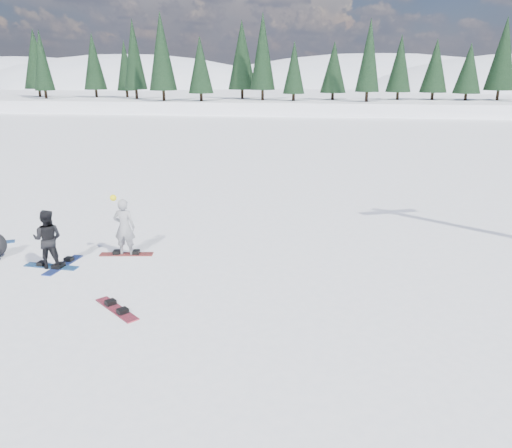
{
  "coord_description": "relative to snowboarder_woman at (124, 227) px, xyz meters",
  "views": [
    {
      "loc": [
        4.06,
        -11.1,
        5.02
      ],
      "look_at": [
        2.2,
        1.56,
        1.1
      ],
      "focal_mm": 35.0,
      "sensor_mm": 36.0,
      "label": 1
    }
  ],
  "objects": [
    {
      "name": "snowboard_loose_b",
      "position": [
        1.14,
        -3.32,
        -0.82
      ],
      "size": [
        1.34,
        1.17,
        0.03
      ],
      "primitive_type": "cube",
      "rotation": [
        0.0,
        0.0,
        -0.69
      ],
      "color": "#A02333",
      "rests_on": "ground"
    },
    {
      "name": "snowboarder_woman",
      "position": [
        0.0,
        0.0,
        0.0
      ],
      "size": [
        0.62,
        0.42,
        1.79
      ],
      "rotation": [
        0.0,
        0.0,
        3.19
      ],
      "color": "#999A9E",
      "rests_on": "ground"
    },
    {
      "name": "snowboard_man",
      "position": [
        -1.63,
        -1.18,
        -0.82
      ],
      "size": [
        1.52,
        0.38,
        0.03
      ],
      "primitive_type": "cube",
      "rotation": [
        0.0,
        0.0,
        -0.07
      ],
      "color": "#1B5597",
      "rests_on": "ground"
    },
    {
      "name": "snowboard_loose_a",
      "position": [
        -1.37,
        -1.04,
        -0.82
      ],
      "size": [
        0.41,
        1.52,
        0.03
      ],
      "primitive_type": "cube",
      "rotation": [
        0.0,
        0.0,
        1.48
      ],
      "color": "navy",
      "rests_on": "ground"
    },
    {
      "name": "snowboard_woman",
      "position": [
        0.0,
        0.0,
        -0.82
      ],
      "size": [
        1.53,
        0.51,
        0.03
      ],
      "primitive_type": "cube",
      "rotation": [
        0.0,
        0.0,
        0.15
      ],
      "color": "maroon",
      "rests_on": "ground"
    },
    {
      "name": "snowboarder_man",
      "position": [
        -1.63,
        -1.18,
        -0.04
      ],
      "size": [
        0.86,
        0.72,
        1.59
      ],
      "primitive_type": "imported",
      "rotation": [
        0.0,
        0.0,
        3.3
      ],
      "color": "black",
      "rests_on": "ground"
    },
    {
      "name": "ground",
      "position": [
        1.56,
        -1.6,
        -0.84
      ],
      "size": [
        420.0,
        420.0,
        0.0
      ],
      "primitive_type": "plane",
      "color": "white",
      "rests_on": "ground"
    },
    {
      "name": "alpine_backdrop",
      "position": [
        -10.17,
        187.57,
        -14.81
      ],
      "size": [
        412.5,
        227.0,
        53.2
      ],
      "color": "white",
      "rests_on": "ground"
    }
  ]
}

